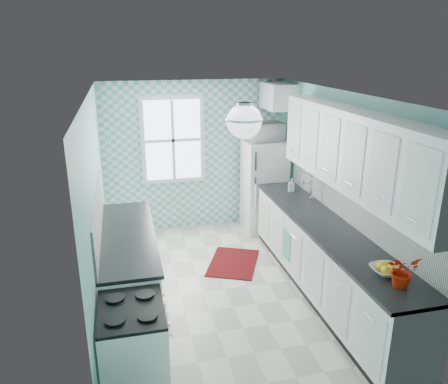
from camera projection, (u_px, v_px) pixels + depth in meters
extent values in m
cube|color=white|center=(225.00, 290.00, 5.70)|extent=(3.00, 4.40, 0.02)
cube|color=white|center=(225.00, 93.00, 4.89)|extent=(3.00, 4.40, 0.02)
cube|color=#73BBB1|center=(194.00, 156.00, 7.33)|extent=(3.00, 0.02, 2.50)
cube|color=#73BBB1|center=(294.00, 295.00, 3.26)|extent=(3.00, 0.02, 2.50)
cube|color=#73BBB1|center=(96.00, 209.00, 4.96)|extent=(0.02, 4.40, 2.50)
cube|color=#73BBB1|center=(338.00, 190.00, 5.63)|extent=(0.02, 4.40, 2.50)
cube|color=#62BBAF|center=(194.00, 156.00, 7.31)|extent=(3.00, 0.01, 2.50)
cube|color=white|center=(173.00, 140.00, 7.12)|extent=(1.04, 0.05, 1.44)
cube|color=white|center=(173.00, 140.00, 7.10)|extent=(0.90, 0.02, 1.30)
cube|color=white|center=(352.00, 204.00, 5.27)|extent=(0.02, 3.60, 0.51)
cube|color=white|center=(98.00, 216.00, 4.91)|extent=(0.02, 2.15, 0.51)
cube|color=white|center=(355.00, 152.00, 4.83)|extent=(0.33, 3.20, 0.90)
cube|color=white|center=(277.00, 96.00, 6.95)|extent=(0.40, 0.74, 0.40)
cylinder|color=silver|center=(245.00, 105.00, 4.16)|extent=(0.14, 0.14, 0.04)
cylinder|color=silver|center=(244.00, 112.00, 4.19)|extent=(0.02, 0.02, 0.12)
sphere|color=white|center=(244.00, 121.00, 4.22)|extent=(0.34, 0.34, 0.34)
cube|color=white|center=(326.00, 262.00, 5.45)|extent=(0.60, 3.60, 0.90)
cube|color=black|center=(327.00, 227.00, 5.29)|extent=(0.63, 3.60, 0.04)
cube|color=white|center=(129.00, 272.00, 5.22)|extent=(0.60, 2.15, 0.90)
cube|color=black|center=(127.00, 235.00, 5.07)|extent=(0.63, 2.15, 0.04)
cube|color=white|center=(264.00, 186.00, 7.34)|extent=(0.67, 0.63, 1.54)
cube|color=silver|center=(271.00, 171.00, 6.93)|extent=(0.66, 0.01, 0.02)
cube|color=silver|center=(256.00, 161.00, 6.80)|extent=(0.03, 0.03, 0.30)
cube|color=silver|center=(255.00, 193.00, 6.97)|extent=(0.03, 0.03, 0.54)
cube|color=white|center=(134.00, 350.00, 3.88)|extent=(0.56, 0.72, 0.85)
cube|color=black|center=(131.00, 310.00, 3.75)|extent=(0.56, 0.72, 0.03)
cube|color=black|center=(166.00, 341.00, 3.93)|extent=(0.01, 0.47, 0.28)
cube|color=silver|center=(300.00, 203.00, 6.12)|extent=(0.46, 0.39, 0.12)
cylinder|color=silver|center=(311.00, 188.00, 6.09)|extent=(0.02, 0.02, 0.30)
torus|color=silver|center=(308.00, 176.00, 6.02)|extent=(0.16, 0.02, 0.16)
cube|color=#6C1004|center=(233.00, 263.00, 6.36)|extent=(0.98, 1.12, 0.01)
cube|color=teal|center=(287.00, 244.00, 5.86)|extent=(0.12, 0.25, 0.40)
imported|color=white|center=(386.00, 270.00, 4.17)|extent=(0.29, 0.29, 0.07)
imported|color=#A61620|center=(402.00, 271.00, 3.92)|extent=(0.31, 0.28, 0.30)
imported|color=#8DAFC5|center=(291.00, 185.00, 6.51)|extent=(0.11, 0.11, 0.19)
imported|color=white|center=(266.00, 132.00, 7.05)|extent=(0.57, 0.40, 0.30)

